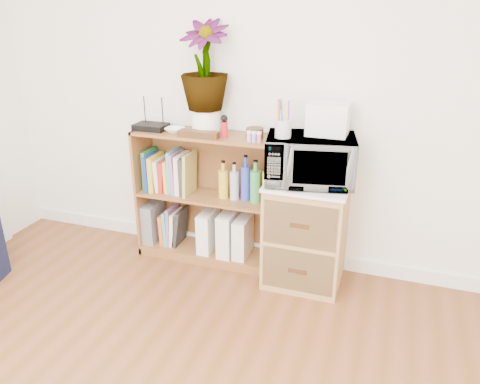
% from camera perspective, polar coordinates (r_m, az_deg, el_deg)
% --- Properties ---
extents(skirting_board, '(4.00, 0.02, 0.10)m').
position_cam_1_polar(skirting_board, '(3.56, 2.10, -6.93)').
color(skirting_board, white).
rests_on(skirting_board, ground).
extents(bookshelf, '(1.00, 0.30, 0.95)m').
position_cam_1_polar(bookshelf, '(3.36, -4.21, -0.72)').
color(bookshelf, brown).
rests_on(bookshelf, ground).
extents(wicker_unit, '(0.50, 0.45, 0.70)m').
position_cam_1_polar(wicker_unit, '(3.15, 8.02, -5.04)').
color(wicker_unit, '#9E7542').
rests_on(wicker_unit, ground).
extents(microwave, '(0.60, 0.46, 0.30)m').
position_cam_1_polar(microwave, '(2.94, 8.51, 3.91)').
color(microwave, silver).
rests_on(microwave, wicker_unit).
extents(pen_cup, '(0.10, 0.10, 0.11)m').
position_cam_1_polar(pen_cup, '(2.85, 5.29, 7.70)').
color(pen_cup, silver).
rests_on(pen_cup, microwave).
extents(small_appliance, '(0.25, 0.20, 0.19)m').
position_cam_1_polar(small_appliance, '(2.95, 10.70, 8.77)').
color(small_appliance, white).
rests_on(small_appliance, microwave).
extents(router, '(0.22, 0.15, 0.04)m').
position_cam_1_polar(router, '(3.36, -10.80, 7.83)').
color(router, black).
rests_on(router, bookshelf).
extents(white_bowl, '(0.13, 0.13, 0.03)m').
position_cam_1_polar(white_bowl, '(3.26, -7.96, 7.51)').
color(white_bowl, white).
rests_on(white_bowl, bookshelf).
extents(plant_pot, '(0.19, 0.19, 0.16)m').
position_cam_1_polar(plant_pot, '(3.20, -4.17, 8.59)').
color(plant_pot, white).
rests_on(plant_pot, bookshelf).
extents(potted_plant, '(0.32, 0.32, 0.57)m').
position_cam_1_polar(potted_plant, '(3.14, -4.36, 15.13)').
color(potted_plant, '#306628').
rests_on(potted_plant, plant_pot).
extents(trinket_box, '(0.28, 0.07, 0.04)m').
position_cam_1_polar(trinket_box, '(3.11, -5.05, 7.04)').
color(trinket_box, '#39240F').
rests_on(trinket_box, bookshelf).
extents(kokeshi_doll, '(0.05, 0.05, 0.10)m').
position_cam_1_polar(kokeshi_doll, '(3.10, -1.92, 7.61)').
color(kokeshi_doll, red).
rests_on(kokeshi_doll, bookshelf).
extents(wooden_bowl, '(0.11, 0.11, 0.07)m').
position_cam_1_polar(wooden_bowl, '(3.09, 1.81, 7.21)').
color(wooden_bowl, '#321A0D').
rests_on(wooden_bowl, bookshelf).
extents(paint_jars, '(0.12, 0.04, 0.06)m').
position_cam_1_polar(paint_jars, '(2.99, 1.72, 6.64)').
color(paint_jars, pink).
rests_on(paint_jars, bookshelf).
extents(file_box, '(0.09, 0.24, 0.30)m').
position_cam_1_polar(file_box, '(3.65, -10.43, -3.51)').
color(file_box, slate).
rests_on(file_box, bookshelf).
extents(magazine_holder_left, '(0.10, 0.24, 0.30)m').
position_cam_1_polar(magazine_holder_left, '(3.46, -3.90, -4.71)').
color(magazine_holder_left, white).
rests_on(magazine_holder_left, bookshelf).
extents(magazine_holder_mid, '(0.10, 0.26, 0.32)m').
position_cam_1_polar(magazine_holder_mid, '(3.40, -1.43, -4.97)').
color(magazine_holder_mid, silver).
rests_on(magazine_holder_mid, bookshelf).
extents(magazine_holder_right, '(0.09, 0.23, 0.29)m').
position_cam_1_polar(magazine_holder_right, '(3.37, 0.35, -5.46)').
color(magazine_holder_right, silver).
rests_on(magazine_holder_right, bookshelf).
extents(cookbooks, '(0.37, 0.20, 0.31)m').
position_cam_1_polar(cookbooks, '(3.42, -8.54, 2.35)').
color(cookbooks, '#1F7439').
rests_on(cookbooks, bookshelf).
extents(liquor_bottles, '(0.46, 0.07, 0.31)m').
position_cam_1_polar(liquor_bottles, '(3.19, 1.45, 1.26)').
color(liquor_bottles, gold).
rests_on(liquor_bottles, bookshelf).
extents(lower_books, '(0.18, 0.19, 0.30)m').
position_cam_1_polar(lower_books, '(3.58, -8.10, -4.15)').
color(lower_books, '#C76323').
rests_on(lower_books, bookshelf).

